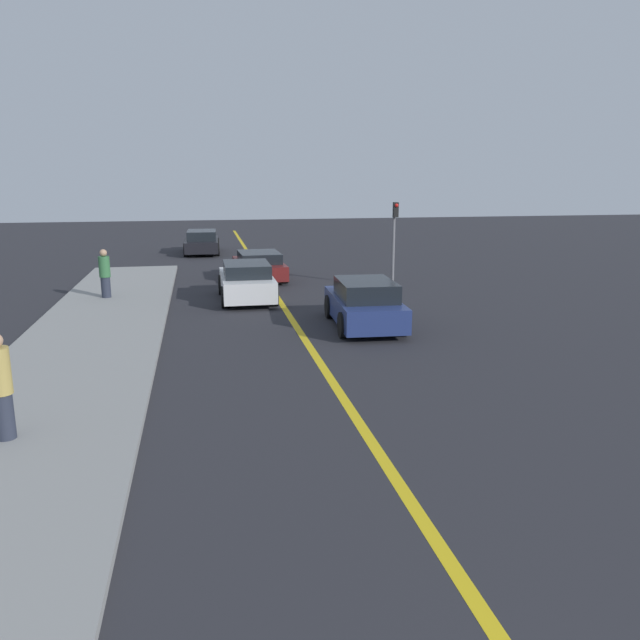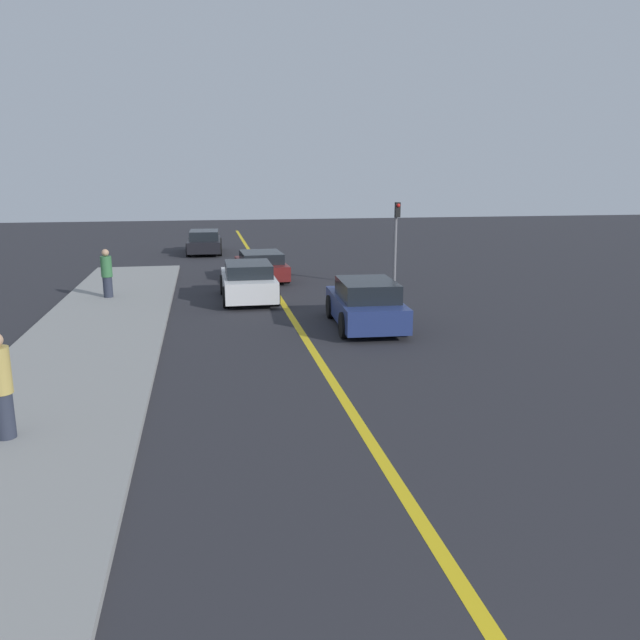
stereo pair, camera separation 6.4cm
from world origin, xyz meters
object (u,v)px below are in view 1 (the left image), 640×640
object	(u,v)px
car_parked_left_lot	(202,242)
traffic_light	(394,235)
car_ahead_center	(247,282)
pedestrian_near_curb	(1,387)
car_far_distant	(259,266)
pedestrian_mid_group	(105,274)
car_near_right_lane	(364,304)

from	to	relation	value
car_parked_left_lot	traffic_light	xyz separation A→B (m)	(7.12, -12.36, 1.42)
car_ahead_center	car_parked_left_lot	size ratio (longest dim) A/B	0.90
pedestrian_near_curb	car_far_distant	bearing A→B (deg)	70.44
car_far_distant	car_parked_left_lot	world-z (taller)	car_parked_left_lot
car_ahead_center	traffic_light	world-z (taller)	traffic_light
car_far_distant	traffic_light	distance (m)	5.89
pedestrian_near_curb	traffic_light	world-z (taller)	traffic_light
car_parked_left_lot	pedestrian_mid_group	bearing A→B (deg)	-102.85
pedestrian_near_curb	traffic_light	distance (m)	16.37
car_ahead_center	pedestrian_near_curb	world-z (taller)	pedestrian_near_curb
car_ahead_center	car_far_distant	world-z (taller)	car_ahead_center
pedestrian_near_curb	traffic_light	size ratio (longest dim) A/B	0.53
car_near_right_lane	pedestrian_near_curb	bearing A→B (deg)	-135.91
car_far_distant	pedestrian_mid_group	world-z (taller)	pedestrian_mid_group
car_far_distant	pedestrian_near_curb	xyz separation A→B (m)	(-5.54, -15.60, 0.43)
car_far_distant	car_near_right_lane	bearing A→B (deg)	-78.57
car_far_distant	pedestrian_near_curb	distance (m)	16.56
car_far_distant	car_ahead_center	bearing A→B (deg)	-103.31
car_ahead_center	traffic_light	distance (m)	6.01
car_near_right_lane	pedestrian_near_curb	distance (m)	10.24
pedestrian_near_curb	pedestrian_mid_group	xyz separation A→B (m)	(-0.07, 12.02, -0.05)
car_far_distant	traffic_light	xyz separation A→B (m)	(4.85, -3.00, 1.48)
car_ahead_center	pedestrian_mid_group	xyz separation A→B (m)	(-4.77, 0.75, 0.30)
car_parked_left_lot	traffic_light	distance (m)	14.34
car_parked_left_lot	traffic_light	world-z (taller)	traffic_light
car_ahead_center	car_parked_left_lot	xyz separation A→B (m)	(-1.42, 13.69, -0.03)
car_parked_left_lot	traffic_light	size ratio (longest dim) A/B	1.34
car_far_distant	pedestrian_near_curb	bearing A→B (deg)	-111.86
car_parked_left_lot	pedestrian_near_curb	xyz separation A→B (m)	(-3.28, -24.96, 0.38)
car_far_distant	car_parked_left_lot	bearing A→B (deg)	101.31
car_far_distant	traffic_light	bearing A→B (deg)	-34.02
car_ahead_center	pedestrian_mid_group	size ratio (longest dim) A/B	2.35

